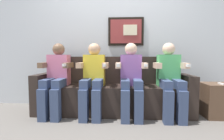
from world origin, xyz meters
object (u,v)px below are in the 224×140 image
at_px(person_right_center, 131,76).
at_px(spare_remote_on_table, 221,84).
at_px(person_leftmost, 56,76).
at_px(couch, 113,93).
at_px(person_left_center, 93,76).
at_px(side_table_right, 217,100).
at_px(person_rightmost, 170,77).

relative_size(person_right_center, spare_remote_on_table, 8.54).
bearing_deg(spare_remote_on_table, person_leftmost, 179.36).
distance_m(couch, person_leftmost, 0.92).
distance_m(couch, person_left_center, 0.44).
bearing_deg(person_left_center, side_table_right, 1.89).
bearing_deg(spare_remote_on_table, person_left_center, 179.16).
height_order(couch, person_left_center, person_left_center).
bearing_deg(person_leftmost, side_table_right, 1.44).
xyz_separation_m(couch, person_right_center, (0.29, -0.17, 0.29)).
bearing_deg(person_right_center, couch, 149.43).
distance_m(couch, side_table_right, 1.57).
bearing_deg(person_left_center, spare_remote_on_table, -0.84).
relative_size(person_right_center, person_rightmost, 1.00).
relative_size(couch, side_table_right, 4.87).
bearing_deg(side_table_right, person_left_center, -178.11).
relative_size(side_table_right, spare_remote_on_table, 3.85).
xyz_separation_m(person_right_center, side_table_right, (1.28, 0.06, -0.36)).
relative_size(person_leftmost, person_rightmost, 1.00).
bearing_deg(person_left_center, person_leftmost, 180.00).
xyz_separation_m(couch, side_table_right, (1.57, -0.11, -0.06)).
relative_size(person_rightmost, side_table_right, 2.22).
bearing_deg(couch, person_leftmost, -168.89).
bearing_deg(spare_remote_on_table, person_right_center, 178.81).
xyz_separation_m(person_left_center, person_right_center, (0.57, -0.00, 0.00)).
distance_m(couch, person_rightmost, 0.92).
height_order(person_left_center, spare_remote_on_table, person_left_center).
distance_m(person_rightmost, side_table_right, 0.80).
height_order(person_right_center, side_table_right, person_right_center).
relative_size(couch, person_left_center, 2.19).
height_order(couch, person_rightmost, person_rightmost).
xyz_separation_m(side_table_right, spare_remote_on_table, (0.01, -0.09, 0.26)).
bearing_deg(person_right_center, spare_remote_on_table, -1.19).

